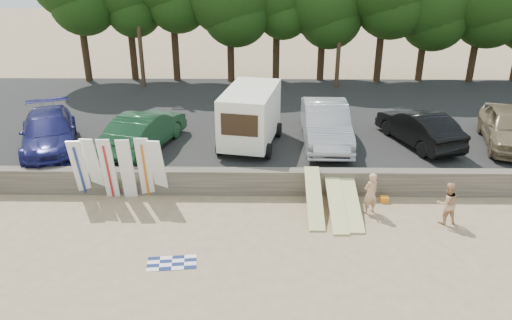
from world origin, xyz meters
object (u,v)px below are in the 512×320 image
object	(u,v)px
car_3	(419,127)
beachgoer_a	(371,193)
car_2	(326,124)
car_1	(145,130)
car_4	(509,127)
car_0	(49,132)
cooler	(343,202)
beachgoer_b	(447,203)
box_trailer	(250,115)

from	to	relation	value
car_3	beachgoer_a	world-z (taller)	car_3
car_2	beachgoer_a	distance (m)	5.21
car_1	car_2	distance (m)	7.93
car_3	car_4	bearing A→B (deg)	159.39
car_0	cooler	world-z (taller)	car_0
car_0	cooler	distance (m)	12.74
car_2	beachgoer_b	world-z (taller)	car_2
car_4	beachgoer_a	distance (m)	8.50
beachgoer_b	cooler	size ratio (longest dim) A/B	4.06
car_1	car_2	xyz separation A→B (m)	(7.90, 0.65, 0.09)
car_2	cooler	xyz separation A→B (m)	(0.19, -4.55, -1.44)
box_trailer	car_4	world-z (taller)	box_trailer
car_0	car_4	xyz separation A→B (m)	(19.96, 0.80, 0.04)
car_2	car_4	bearing A→B (deg)	-0.51
car_3	beachgoer_b	size ratio (longest dim) A/B	3.03
car_2	beachgoer_a	size ratio (longest dim) A/B	3.48
car_0	cooler	size ratio (longest dim) A/B	14.51
beachgoer_a	beachgoer_b	xyz separation A→B (m)	(2.50, -0.67, -0.01)
beachgoer_b	box_trailer	bearing A→B (deg)	-45.38
box_trailer	cooler	world-z (taller)	box_trailer
car_3	car_4	xyz separation A→B (m)	(3.88, -0.11, 0.07)
car_3	cooler	xyz separation A→B (m)	(-3.93, -4.49, -1.31)
car_0	car_4	distance (m)	19.97
car_1	box_trailer	bearing A→B (deg)	-159.49
box_trailer	car_1	world-z (taller)	box_trailer
car_3	beachgoer_a	size ratio (longest dim) A/B	2.97
car_1	cooler	size ratio (longest dim) A/B	12.93
car_1	car_4	bearing A→B (deg)	-161.87
car_2	car_3	distance (m)	4.12
box_trailer	cooler	xyz separation A→B (m)	(3.53, -4.22, -1.97)
car_0	cooler	bearing A→B (deg)	-37.40
box_trailer	car_2	distance (m)	3.39
car_1	beachgoer_b	size ratio (longest dim) A/B	3.18
beachgoer_b	car_3	bearing A→B (deg)	-103.02
car_3	car_4	size ratio (longest dim) A/B	0.94
car_1	car_3	size ratio (longest dim) A/B	1.05
box_trailer	car_3	bearing A→B (deg)	13.08
box_trailer	car_2	xyz separation A→B (m)	(3.34, 0.32, -0.53)
beachgoer_a	car_3	bearing A→B (deg)	-146.86
beachgoer_a	beachgoer_b	distance (m)	2.59
car_0	car_4	bearing A→B (deg)	-18.70
car_1	beachgoer_a	xyz separation A→B (m)	(8.97, -4.38, -0.72)
car_4	cooler	bearing A→B (deg)	-137.45
beachgoer_b	cooler	xyz separation A→B (m)	(-3.37, 1.16, -0.61)
car_0	car_2	xyz separation A→B (m)	(11.96, 0.97, 0.10)
car_3	box_trailer	bearing A→B (deg)	-16.89
box_trailer	car_3	xyz separation A→B (m)	(7.45, 0.27, -0.66)
box_trailer	car_4	size ratio (longest dim) A/B	0.87
beachgoer_b	car_0	bearing A→B (deg)	-24.38
box_trailer	beachgoer_b	distance (m)	8.85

